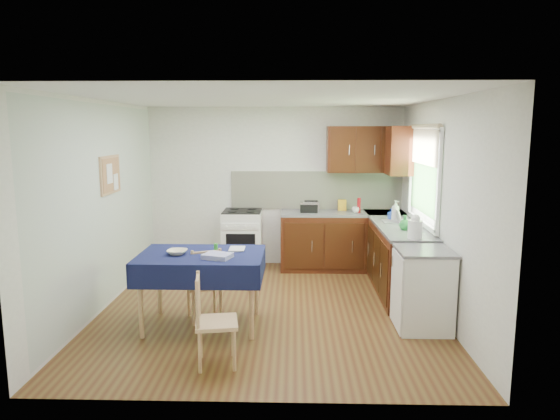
{
  "coord_description": "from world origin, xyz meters",
  "views": [
    {
      "loc": [
        0.29,
        -5.78,
        2.15
      ],
      "look_at": [
        0.13,
        0.21,
        1.18
      ],
      "focal_mm": 32.0,
      "sensor_mm": 36.0,
      "label": 1
    }
  ],
  "objects_px": {
    "chair_far": "(205,282)",
    "toaster": "(311,207)",
    "dining_table": "(201,263)",
    "sandwich_press": "(309,207)",
    "dish_rack": "(397,221)",
    "kettle": "(415,228)",
    "chair_near": "(212,318)"
  },
  "relations": [
    {
      "from": "toaster",
      "to": "kettle",
      "type": "xyz_separation_m",
      "value": [
        1.15,
        -1.83,
        0.04
      ]
    },
    {
      "from": "toaster",
      "to": "dish_rack",
      "type": "xyz_separation_m",
      "value": [
        1.15,
        -0.82,
        -0.06
      ]
    },
    {
      "from": "sandwich_press",
      "to": "dish_rack",
      "type": "relative_size",
      "value": 0.69
    },
    {
      "from": "chair_far",
      "to": "kettle",
      "type": "distance_m",
      "value": 2.5
    },
    {
      "from": "toaster",
      "to": "chair_near",
      "type": "bearing_deg",
      "value": -107.57
    },
    {
      "from": "dining_table",
      "to": "kettle",
      "type": "xyz_separation_m",
      "value": [
        2.42,
        0.47,
        0.31
      ]
    },
    {
      "from": "sandwich_press",
      "to": "dish_rack",
      "type": "distance_m",
      "value": 1.45
    },
    {
      "from": "toaster",
      "to": "kettle",
      "type": "relative_size",
      "value": 0.84
    },
    {
      "from": "kettle",
      "to": "dish_rack",
      "type": "bearing_deg",
      "value": 89.87
    },
    {
      "from": "dining_table",
      "to": "chair_far",
      "type": "bearing_deg",
      "value": 87.91
    },
    {
      "from": "toaster",
      "to": "dish_rack",
      "type": "distance_m",
      "value": 1.41
    },
    {
      "from": "chair_near",
      "to": "dish_rack",
      "type": "bearing_deg",
      "value": -51.05
    },
    {
      "from": "chair_far",
      "to": "dish_rack",
      "type": "xyz_separation_m",
      "value": [
        2.41,
        1.33,
        0.47
      ]
    },
    {
      "from": "chair_far",
      "to": "toaster",
      "type": "height_order",
      "value": "toaster"
    },
    {
      "from": "chair_near",
      "to": "dish_rack",
      "type": "relative_size",
      "value": 2.21
    },
    {
      "from": "chair_far",
      "to": "toaster",
      "type": "bearing_deg",
      "value": -143.11
    },
    {
      "from": "chair_near",
      "to": "kettle",
      "type": "relative_size",
      "value": 3.01
    },
    {
      "from": "dining_table",
      "to": "chair_near",
      "type": "xyz_separation_m",
      "value": [
        0.26,
        -0.93,
        -0.26
      ]
    },
    {
      "from": "chair_near",
      "to": "toaster",
      "type": "relative_size",
      "value": 3.59
    },
    {
      "from": "chair_near",
      "to": "sandwich_press",
      "type": "distance_m",
      "value": 3.43
    },
    {
      "from": "dining_table",
      "to": "dish_rack",
      "type": "relative_size",
      "value": 3.49
    },
    {
      "from": "dining_table",
      "to": "toaster",
      "type": "relative_size",
      "value": 5.67
    },
    {
      "from": "dining_table",
      "to": "sandwich_press",
      "type": "height_order",
      "value": "sandwich_press"
    },
    {
      "from": "toaster",
      "to": "sandwich_press",
      "type": "relative_size",
      "value": 0.9
    },
    {
      "from": "dining_table",
      "to": "toaster",
      "type": "distance_m",
      "value": 2.64
    },
    {
      "from": "kettle",
      "to": "dining_table",
      "type": "bearing_deg",
      "value": -168.96
    },
    {
      "from": "toaster",
      "to": "sandwich_press",
      "type": "distance_m",
      "value": 0.04
    },
    {
      "from": "dining_table",
      "to": "chair_far",
      "type": "relative_size",
      "value": 1.58
    },
    {
      "from": "dining_table",
      "to": "toaster",
      "type": "bearing_deg",
      "value": 60.15
    },
    {
      "from": "kettle",
      "to": "chair_far",
      "type": "bearing_deg",
      "value": -172.46
    },
    {
      "from": "toaster",
      "to": "chair_far",
      "type": "bearing_deg",
      "value": -120.73
    },
    {
      "from": "dining_table",
      "to": "sandwich_press",
      "type": "distance_m",
      "value": 2.64
    }
  ]
}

